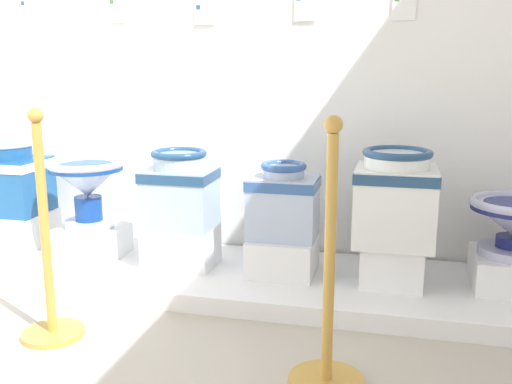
{
  "coord_description": "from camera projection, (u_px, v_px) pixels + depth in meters",
  "views": [
    {
      "loc": [
        2.74,
        -0.18,
        1.14
      ],
      "look_at": [
        2.06,
        2.6,
        0.51
      ],
      "focal_mm": 40.63,
      "sensor_mm": 36.0,
      "label": 1
    }
  ],
  "objects": [
    {
      "name": "plinth_block_broad_patterned",
      "position": [
        392.0,
        263.0,
        2.83
      ],
      "size": [
        0.3,
        0.29,
        0.2
      ],
      "primitive_type": "cube",
      "color": "white",
      "rests_on": "display_platform"
    },
    {
      "name": "plinth_block_squat_floral",
      "position": [
        283.0,
        255.0,
        2.98
      ],
      "size": [
        0.34,
        0.34,
        0.19
      ],
      "primitive_type": "cube",
      "color": "white",
      "rests_on": "display_platform"
    },
    {
      "name": "info_placard_fifth",
      "position": [
        404.0,
        7.0,
        2.96
      ],
      "size": [
        0.12,
        0.01,
        0.13
      ],
      "color": "white"
    },
    {
      "name": "antique_toilet_broad_patterned",
      "position": [
        395.0,
        195.0,
        2.76
      ],
      "size": [
        0.39,
        0.35,
        0.46
      ],
      "color": "white",
      "rests_on": "plinth_block_broad_patterned"
    },
    {
      "name": "info_placard_fourth",
      "position": [
        305.0,
        7.0,
        3.07
      ],
      "size": [
        0.11,
        0.01,
        0.14
      ],
      "color": "white"
    },
    {
      "name": "antique_toilet_squat_floral",
      "position": [
        283.0,
        200.0,
        2.92
      ],
      "size": [
        0.35,
        0.26,
        0.39
      ],
      "color": "#AABBD8",
      "rests_on": "plinth_block_squat_floral"
    },
    {
      "name": "info_placard_third",
      "position": [
        205.0,
        14.0,
        3.21
      ],
      "size": [
        0.12,
        0.01,
        0.12
      ],
      "color": "white"
    },
    {
      "name": "info_placard_second",
      "position": [
        117.0,
        9.0,
        3.32
      ],
      "size": [
        0.1,
        0.01,
        0.14
      ],
      "color": "white"
    },
    {
      "name": "antique_toilet_rightmost",
      "position": [
        180.0,
        188.0,
        3.03
      ],
      "size": [
        0.36,
        0.29,
        0.41
      ],
      "color": "#A0B6D0",
      "rests_on": "plinth_block_rightmost"
    },
    {
      "name": "plinth_block_leftmost",
      "position": [
        91.0,
        242.0,
        3.23
      ],
      "size": [
        0.36,
        0.33,
        0.17
      ],
      "primitive_type": "cube",
      "color": "white",
      "rests_on": "display_platform"
    },
    {
      "name": "antique_toilet_slender_white",
      "position": [
        11.0,
        177.0,
        3.36
      ],
      "size": [
        0.39,
        0.33,
        0.42
      ],
      "color": "#1B4F88",
      "rests_on": "plinth_block_slender_white"
    },
    {
      "name": "display_platform",
      "position": [
        230.0,
        277.0,
        3.06
      ],
      "size": [
        3.26,
        0.79,
        0.09
      ],
      "primitive_type": "cube",
      "color": "white",
      "rests_on": "ground_plane"
    },
    {
      "name": "plinth_block_slender_white",
      "position": [
        16.0,
        229.0,
        3.43
      ],
      "size": [
        0.37,
        0.39,
        0.2
      ],
      "primitive_type": "cube",
      "color": "white",
      "rests_on": "display_platform"
    },
    {
      "name": "stanchion_post_near_right",
      "position": [
        328.0,
        316.0,
        2.06
      ],
      "size": [
        0.28,
        0.28,
        0.98
      ],
      "color": "gold",
      "rests_on": "ground_plane"
    },
    {
      "name": "plinth_block_rightmost",
      "position": [
        182.0,
        246.0,
        3.1
      ],
      "size": [
        0.36,
        0.28,
        0.21
      ],
      "primitive_type": "cube",
      "color": "white",
      "rests_on": "display_platform"
    },
    {
      "name": "info_placard_first",
      "position": [
        29.0,
        10.0,
        3.45
      ],
      "size": [
        0.12,
        0.01,
        0.13
      ],
      "color": "white"
    },
    {
      "name": "stanchion_post_near_left",
      "position": [
        48.0,
        274.0,
        2.43
      ],
      "size": [
        0.26,
        0.26,
        0.98
      ],
      "color": "gold",
      "rests_on": "ground_plane"
    },
    {
      "name": "antique_toilet_leftmost",
      "position": [
        87.0,
        181.0,
        3.16
      ],
      "size": [
        0.41,
        0.41,
        0.38
      ],
      "color": "#A4B2D1",
      "rests_on": "plinth_block_leftmost"
    },
    {
      "name": "plinth_block_central_ornate",
      "position": [
        509.0,
        271.0,
        2.78
      ],
      "size": [
        0.34,
        0.37,
        0.16
      ],
      "primitive_type": "cube",
      "color": "white",
      "rests_on": "display_platform"
    }
  ]
}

